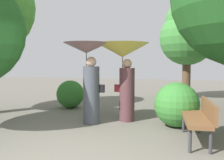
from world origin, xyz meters
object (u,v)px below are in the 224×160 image
at_px(person_right, 124,61).
at_px(tree_far_back, 187,33).
at_px(park_bench, 200,116).
at_px(person_left, 89,68).

xyz_separation_m(person_right, tree_far_back, (1.65, 4.74, 1.22)).
xyz_separation_m(park_bench, tree_far_back, (-0.23, 6.09, 2.33)).
bearing_deg(park_bench, tree_far_back, 177.15).
bearing_deg(person_left, person_right, -62.45).
xyz_separation_m(person_right, park_bench, (1.88, -1.35, -1.10)).
xyz_separation_m(person_left, tree_far_back, (2.45, 5.27, 1.39)).
bearing_deg(person_right, person_left, 117.55).
height_order(person_right, park_bench, person_right).
relative_size(person_left, tree_far_back, 0.49).
bearing_deg(tree_far_back, person_left, -114.91).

